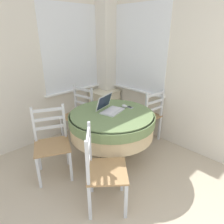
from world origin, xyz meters
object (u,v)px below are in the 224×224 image
(round_dining_table, at_px, (112,122))
(cell_phone, at_px, (130,107))
(computer_mouse, at_px, (124,106))
(dining_chair_near_back_window, at_px, (79,115))
(dining_chair_camera_near, at_px, (103,171))
(laptop, at_px, (110,108))
(corner_cabinet, at_px, (105,107))
(dining_chair_left_flank, at_px, (52,144))
(dining_chair_near_right_window, at_px, (147,116))

(round_dining_table, relative_size, cell_phone, 11.51)
(computer_mouse, relative_size, dining_chair_near_back_window, 0.10)
(computer_mouse, height_order, dining_chair_camera_near, dining_chair_camera_near)
(cell_phone, height_order, dining_chair_camera_near, dining_chair_camera_near)
(laptop, bearing_deg, corner_cabinet, 51.31)
(dining_chair_left_flank, bearing_deg, laptop, -17.04)
(dining_chair_near_back_window, distance_m, dining_chair_camera_near, 1.52)
(cell_phone, distance_m, dining_chair_near_right_window, 0.58)
(dining_chair_near_right_window, xyz_separation_m, dining_chair_left_flank, (-1.58, 0.31, 0.00))
(dining_chair_near_right_window, bearing_deg, dining_chair_near_back_window, 133.42)
(dining_chair_near_back_window, relative_size, corner_cabinet, 1.34)
(dining_chair_near_back_window, xyz_separation_m, dining_chair_left_flank, (-0.79, -0.53, 0.00))
(laptop, distance_m, computer_mouse, 0.25)
(computer_mouse, bearing_deg, laptop, 168.23)
(dining_chair_left_flank, xyz_separation_m, corner_cabinet, (1.55, 0.71, -0.11))
(round_dining_table, bearing_deg, laptop, 69.67)
(cell_phone, distance_m, dining_chair_near_back_window, 0.97)
(dining_chair_near_back_window, relative_size, dining_chair_camera_near, 1.00)
(dining_chair_camera_near, bearing_deg, laptop, 41.91)
(computer_mouse, height_order, dining_chair_near_back_window, dining_chair_near_back_window)
(cell_phone, height_order, corner_cabinet, cell_phone)
(dining_chair_near_right_window, distance_m, corner_cabinet, 1.03)
(round_dining_table, xyz_separation_m, dining_chair_camera_near, (-0.64, -0.53, -0.15))
(computer_mouse, distance_m, dining_chair_near_right_window, 0.64)
(dining_chair_left_flank, bearing_deg, dining_chair_near_back_window, 33.69)
(dining_chair_near_right_window, bearing_deg, corner_cabinet, 92.07)
(laptop, distance_m, dining_chair_camera_near, 0.96)
(computer_mouse, bearing_deg, round_dining_table, -176.32)
(computer_mouse, relative_size, dining_chair_camera_near, 0.10)
(corner_cabinet, bearing_deg, round_dining_table, -127.66)
(corner_cabinet, bearing_deg, dining_chair_camera_near, -132.68)
(computer_mouse, xyz_separation_m, dining_chair_left_flank, (-1.03, 0.29, -0.32))
(dining_chair_left_flank, bearing_deg, dining_chair_near_right_window, -11.24)
(cell_phone, relative_size, corner_cabinet, 0.15)
(computer_mouse, height_order, dining_chair_left_flank, dining_chair_left_flank)
(dining_chair_near_right_window, distance_m, dining_chair_camera_near, 1.55)
(cell_phone, bearing_deg, dining_chair_near_right_window, 4.09)
(dining_chair_camera_near, distance_m, dining_chair_left_flank, 0.85)
(laptop, height_order, cell_phone, laptop)
(round_dining_table, xyz_separation_m, dining_chair_near_right_window, (0.82, -0.00, -0.15))
(round_dining_table, relative_size, dining_chair_camera_near, 1.28)
(cell_phone, xyz_separation_m, dining_chair_camera_near, (-0.97, -0.49, -0.30))
(dining_chair_camera_near, bearing_deg, cell_phone, 26.90)
(laptop, bearing_deg, cell_phone, -19.99)
(laptop, distance_m, dining_chair_near_back_window, 0.84)
(round_dining_table, xyz_separation_m, cell_phone, (0.32, -0.04, 0.15))
(cell_phone, xyz_separation_m, dining_chair_near_right_window, (0.50, 0.04, -0.30))
(round_dining_table, height_order, corner_cabinet, round_dining_table)
(computer_mouse, relative_size, corner_cabinet, 0.13)
(laptop, xyz_separation_m, corner_cabinet, (0.76, 0.95, -0.45))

